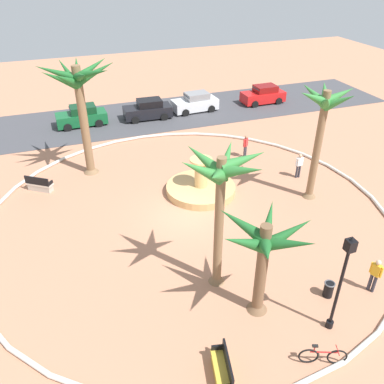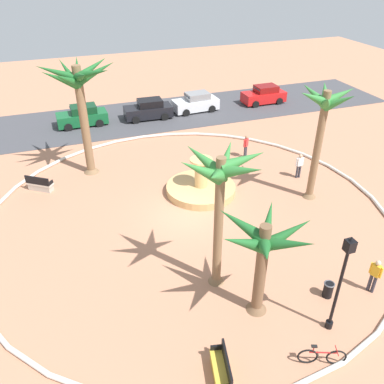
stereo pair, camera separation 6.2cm
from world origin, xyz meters
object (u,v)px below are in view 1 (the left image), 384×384
(parked_car_leftmost, at_px, (82,116))
(bench_east, at_px, (40,185))
(bicycle_red_frame, at_px, (323,356))
(parked_car_second, at_px, (148,110))
(lamppost, at_px, (342,278))
(parked_car_rightmost, at_px, (263,95))
(bench_west, at_px, (222,371))
(parked_car_third, at_px, (195,103))
(person_cyclist_photo, at_px, (246,145))
(palm_tree_far_side, at_px, (221,186))
(person_cyclist_helmet, at_px, (375,274))
(fountain, at_px, (201,188))
(person_pedestrian_stroll, at_px, (299,165))
(palm_tree_near_fountain, at_px, (323,117))
(palm_tree_by_curb, at_px, (79,90))
(palm_tree_mid_plaza, at_px, (265,248))
(trash_bin, at_px, (329,289))

(parked_car_leftmost, bearing_deg, bench_east, -110.63)
(bicycle_red_frame, relative_size, parked_car_second, 0.40)
(lamppost, bearing_deg, parked_car_rightmost, 67.41)
(bench_west, bearing_deg, parked_car_third, 71.96)
(person_cyclist_photo, relative_size, parked_car_leftmost, 0.41)
(person_cyclist_photo, bearing_deg, parked_car_third, 90.73)
(palm_tree_far_side, relative_size, person_cyclist_helmet, 3.80)
(bench_east, distance_m, parked_car_second, 13.05)
(fountain, height_order, bench_west, fountain)
(bench_east, xyz_separation_m, parked_car_second, (9.10, 9.34, 0.43))
(bench_west, relative_size, parked_car_second, 0.41)
(person_pedestrian_stroll, relative_size, parked_car_second, 0.40)
(person_cyclist_photo, bearing_deg, person_cyclist_helmet, -92.41)
(fountain, bearing_deg, parked_car_rightmost, 49.39)
(person_cyclist_photo, height_order, person_pedestrian_stroll, person_pedestrian_stroll)
(palm_tree_near_fountain, distance_m, parked_car_rightmost, 17.01)
(palm_tree_near_fountain, relative_size, parked_car_second, 1.64)
(fountain, relative_size, parked_car_second, 1.02)
(palm_tree_by_curb, relative_size, parked_car_leftmost, 1.77)
(parked_car_third, bearing_deg, palm_tree_near_fountain, -84.90)
(palm_tree_mid_plaza, xyz_separation_m, parked_car_rightmost, (12.24, 22.35, -2.46))
(palm_tree_near_fountain, xyz_separation_m, parked_car_rightmost, (5.32, 15.61, -4.14))
(palm_tree_mid_plaza, distance_m, parked_car_leftmost, 22.99)
(fountain, relative_size, palm_tree_near_fountain, 0.62)
(palm_tree_by_curb, relative_size, lamppost, 1.62)
(palm_tree_by_curb, bearing_deg, person_pedestrian_stroll, -22.56)
(lamppost, bearing_deg, person_pedestrian_stroll, 63.52)
(person_cyclist_helmet, height_order, parked_car_leftmost, person_cyclist_helmet)
(palm_tree_far_side, height_order, parked_car_third, palm_tree_far_side)
(trash_bin, bearing_deg, bench_east, 130.39)
(fountain, height_order, person_cyclist_helmet, fountain)
(person_cyclist_helmet, height_order, parked_car_third, person_cyclist_helmet)
(fountain, bearing_deg, parked_car_third, 71.33)
(person_pedestrian_stroll, bearing_deg, bicycle_red_frame, -118.83)
(bench_west, distance_m, parked_car_rightmost, 28.73)
(palm_tree_far_side, height_order, lamppost, palm_tree_far_side)
(trash_bin, height_order, parked_car_leftmost, parked_car_leftmost)
(trash_bin, bearing_deg, parked_car_leftmost, 108.26)
(lamppost, relative_size, parked_car_rightmost, 1.10)
(palm_tree_far_side, relative_size, bench_west, 3.82)
(palm_tree_by_curb, bearing_deg, fountain, -38.94)
(palm_tree_far_side, bearing_deg, person_pedestrian_stroll, 39.16)
(fountain, xyz_separation_m, parked_car_leftmost, (-5.43, 13.11, 0.46))
(palm_tree_by_curb, distance_m, bench_east, 6.17)
(bicycle_red_frame, distance_m, person_cyclist_photo, 16.32)
(bench_east, bearing_deg, parked_car_third, 35.65)
(bicycle_red_frame, height_order, person_cyclist_helmet, person_cyclist_helmet)
(palm_tree_mid_plaza, relative_size, trash_bin, 6.12)
(parked_car_rightmost, bearing_deg, person_cyclist_photo, -124.31)
(palm_tree_by_curb, bearing_deg, lamppost, -65.98)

